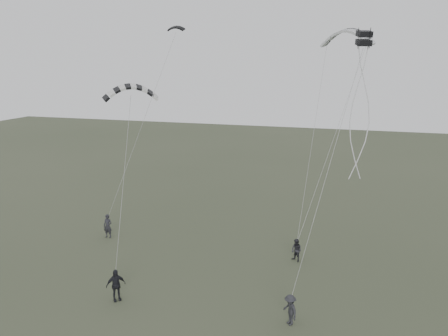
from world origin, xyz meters
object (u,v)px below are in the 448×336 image
(flyer_left, at_px, (108,226))
(flyer_right, at_px, (296,250))
(flyer_center, at_px, (116,285))
(kite_dark_small, at_px, (176,27))
(kite_pale_large, at_px, (347,31))
(flyer_far, at_px, (290,310))
(kite_striped, at_px, (131,86))
(kite_box, at_px, (364,38))

(flyer_left, distance_m, flyer_right, 14.69)
(flyer_left, height_order, flyer_center, flyer_center)
(kite_dark_small, distance_m, kite_pale_large, 13.25)
(flyer_center, bearing_deg, kite_dark_small, 52.19)
(flyer_far, relative_size, kite_dark_small, 1.20)
(flyer_left, bearing_deg, flyer_right, -2.92)
(flyer_right, xyz_separation_m, kite_pale_large, (2.23, 7.33, 14.90))
(flyer_far, distance_m, kite_dark_small, 23.30)
(kite_pale_large, height_order, kite_striped, kite_pale_large)
(flyer_center, distance_m, kite_pale_large, 24.24)
(flyer_far, height_order, kite_pale_large, kite_pale_large)
(flyer_left, distance_m, kite_box, 22.91)
(flyer_center, xyz_separation_m, kite_box, (12.68, 4.87, 13.67))
(kite_pale_large, bearing_deg, flyer_left, -129.02)
(kite_dark_small, height_order, kite_striped, kite_dark_small)
(kite_pale_large, relative_size, kite_striped, 1.22)
(flyer_far, height_order, kite_dark_small, kite_dark_small)
(flyer_far, distance_m, kite_pale_large, 21.13)
(flyer_right, xyz_separation_m, kite_striped, (-10.37, -3.18, 11.13))
(kite_box, bearing_deg, flyer_far, -141.66)
(flyer_right, relative_size, kite_striped, 0.47)
(flyer_far, bearing_deg, kite_pale_large, 134.00)
(kite_striped, bearing_deg, flyer_far, -54.95)
(flyer_left, relative_size, flyer_right, 1.18)
(kite_striped, relative_size, kite_box, 4.62)
(kite_dark_small, xyz_separation_m, kite_box, (14.31, -8.89, -1.48))
(kite_dark_small, xyz_separation_m, kite_pale_large, (13.14, 1.66, -0.41))
(flyer_right, relative_size, kite_pale_large, 0.38)
(flyer_center, bearing_deg, kite_box, -23.53)
(kite_box, bearing_deg, flyer_left, 150.31)
(flyer_left, bearing_deg, kite_pale_large, 20.49)
(flyer_right, distance_m, kite_striped, 15.54)
(flyer_left, xyz_separation_m, flyer_right, (14.69, 0.01, -0.14))
(flyer_far, bearing_deg, kite_box, 108.00)
(flyer_right, distance_m, flyer_center, 12.31)
(kite_striped, height_order, kite_box, kite_box)
(flyer_right, bearing_deg, kite_pale_large, 107.38)
(flyer_center, height_order, flyer_far, flyer_center)
(flyer_right, bearing_deg, kite_striped, -128.62)
(flyer_center, relative_size, kite_pale_large, 0.46)
(flyer_right, relative_size, kite_box, 2.17)
(flyer_left, height_order, flyer_far, flyer_left)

